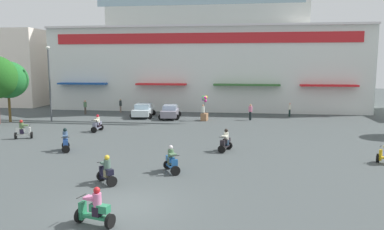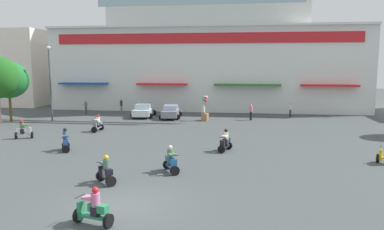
{
  "view_description": "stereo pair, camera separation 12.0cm",
  "coord_description": "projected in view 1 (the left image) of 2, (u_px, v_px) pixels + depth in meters",
  "views": [
    {
      "loc": [
        4.84,
        -14.51,
        5.92
      ],
      "look_at": [
        1.13,
        12.54,
        2.11
      ],
      "focal_mm": 35.34,
      "sensor_mm": 36.0,
      "label": 1
    },
    {
      "loc": [
        4.96,
        -14.5,
        5.92
      ],
      "look_at": [
        1.13,
        12.54,
        2.11
      ],
      "focal_mm": 35.34,
      "sensor_mm": 36.0,
      "label": 2
    }
  ],
  "objects": [
    {
      "name": "parked_car_0",
      "position": [
        143.0,
        110.0,
        41.26
      ],
      "size": [
        2.64,
        4.41,
        1.45
      ],
      "color": "silver",
      "rests_on": "ground"
    },
    {
      "name": "pedestrian_1",
      "position": [
        203.0,
        111.0,
        38.57
      ],
      "size": [
        0.44,
        0.44,
        1.69
      ],
      "color": "black",
      "rests_on": "ground"
    },
    {
      "name": "scooter_rider_5",
      "position": [
        107.0,
        172.0,
        18.48
      ],
      "size": [
        1.29,
        1.28,
        1.47
      ],
      "color": "black",
      "rests_on": "ground"
    },
    {
      "name": "pedestrian_2",
      "position": [
        290.0,
        109.0,
        41.45
      ],
      "size": [
        0.35,
        0.35,
        1.53
      ],
      "color": "black",
      "rests_on": "ground"
    },
    {
      "name": "pedestrian_4",
      "position": [
        250.0,
        111.0,
        38.94
      ],
      "size": [
        0.55,
        0.55,
        1.67
      ],
      "color": "black",
      "rests_on": "ground"
    },
    {
      "name": "colonial_building",
      "position": [
        208.0,
        35.0,
        49.93
      ],
      "size": [
        38.81,
        16.96,
        21.92
      ],
      "color": "silver",
      "rests_on": "ground"
    },
    {
      "name": "flank_building_left",
      "position": [
        3.0,
        68.0,
        53.44
      ],
      "size": [
        13.54,
        8.45,
        10.34
      ],
      "color": "white",
      "rests_on": "ground"
    },
    {
      "name": "scooter_rider_4",
      "position": [
        23.0,
        131.0,
        29.49
      ],
      "size": [
        1.4,
        1.01,
        1.5
      ],
      "color": "black",
      "rests_on": "ground"
    },
    {
      "name": "scooter_rider_6",
      "position": [
        97.0,
        124.0,
        32.55
      ],
      "size": [
        0.63,
        1.47,
        1.48
      ],
      "color": "black",
      "rests_on": "ground"
    },
    {
      "name": "ground_plane",
      "position": [
        178.0,
        142.0,
        28.47
      ],
      "size": [
        128.0,
        128.0,
        0.0
      ],
      "primitive_type": "plane",
      "color": "#454C4C"
    },
    {
      "name": "plaza_tree_0",
      "position": [
        8.0,
        80.0,
        37.46
      ],
      "size": [
        4.04,
        3.55,
        6.06
      ],
      "color": "brown",
      "rests_on": "ground"
    },
    {
      "name": "scooter_rider_0",
      "position": [
        95.0,
        209.0,
        13.78
      ],
      "size": [
        1.57,
        0.88,
        1.46
      ],
      "color": "black",
      "rests_on": "ground"
    },
    {
      "name": "parked_car_1",
      "position": [
        170.0,
        112.0,
        40.23
      ],
      "size": [
        2.44,
        4.07,
        1.41
      ],
      "color": "gray",
      "rests_on": "ground"
    },
    {
      "name": "scooter_rider_2",
      "position": [
        226.0,
        142.0,
        25.35
      ],
      "size": [
        0.95,
        1.5,
        1.52
      ],
      "color": "black",
      "rests_on": "ground"
    },
    {
      "name": "scooter_rider_1",
      "position": [
        171.0,
        161.0,
        20.44
      ],
      "size": [
        1.14,
        1.49,
        1.48
      ],
      "color": "black",
      "rests_on": "ground"
    },
    {
      "name": "streetlamp_near",
      "position": [
        49.0,
        78.0,
        37.7
      ],
      "size": [
        0.4,
        0.4,
        7.52
      ],
      "color": "#474C51",
      "rests_on": "ground"
    },
    {
      "name": "scooter_rider_7",
      "position": [
        66.0,
        142.0,
        25.39
      ],
      "size": [
        1.11,
        1.52,
        1.56
      ],
      "color": "black",
      "rests_on": "ground"
    },
    {
      "name": "pedestrian_3",
      "position": [
        121.0,
        105.0,
        44.98
      ],
      "size": [
        0.39,
        0.39,
        1.62
      ],
      "color": "#7F685A",
      "rests_on": "ground"
    },
    {
      "name": "balloon_vendor_cart",
      "position": [
        204.0,
        110.0,
        38.68
      ],
      "size": [
        0.73,
        0.98,
        2.55
      ],
      "color": "#946948",
      "rests_on": "ground"
    },
    {
      "name": "pedestrian_0",
      "position": [
        85.0,
        106.0,
        43.35
      ],
      "size": [
        0.46,
        0.46,
        1.63
      ],
      "color": "#483F35",
      "rests_on": "ground"
    }
  ]
}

